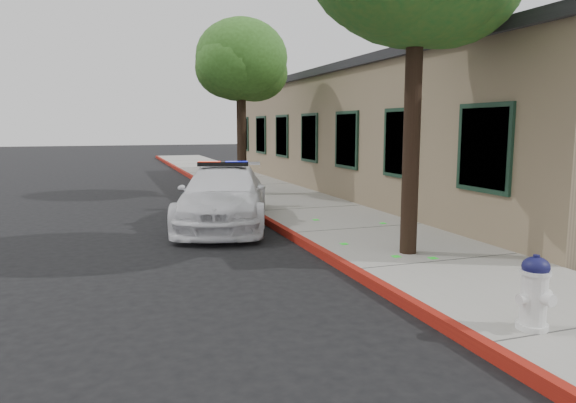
# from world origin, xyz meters

# --- Properties ---
(ground) EXTENTS (120.00, 120.00, 0.00)m
(ground) POSITION_xyz_m (0.00, 0.00, 0.00)
(ground) COLOR black
(ground) RESTS_ON ground
(sidewalk) EXTENTS (3.20, 60.00, 0.15)m
(sidewalk) POSITION_xyz_m (1.60, 3.00, 0.07)
(sidewalk) COLOR gray
(sidewalk) RESTS_ON ground
(red_curb) EXTENTS (0.14, 60.00, 0.16)m
(red_curb) POSITION_xyz_m (0.06, 3.00, 0.08)
(red_curb) COLOR #9E2111
(red_curb) RESTS_ON ground
(clapboard_building) EXTENTS (7.30, 20.89, 4.24)m
(clapboard_building) POSITION_xyz_m (6.69, 9.00, 2.13)
(clapboard_building) COLOR #89785A
(clapboard_building) RESTS_ON ground
(police_car) EXTENTS (3.32, 5.25, 1.54)m
(police_car) POSITION_xyz_m (-0.96, 5.00, 0.71)
(police_car) COLOR silver
(police_car) RESTS_ON ground
(fire_hydrant) EXTENTS (0.48, 0.41, 0.83)m
(fire_hydrant) POSITION_xyz_m (0.78, -2.85, 0.57)
(fire_hydrant) COLOR silver
(fire_hydrant) RESTS_ON sidewalk
(street_tree_mid) EXTENTS (2.98, 3.01, 5.61)m
(street_tree_mid) POSITION_xyz_m (0.71, 9.69, 4.38)
(street_tree_mid) COLOR black
(street_tree_mid) RESTS_ON sidewalk
(street_tree_far) EXTENTS (3.10, 2.88, 5.45)m
(street_tree_far) POSITION_xyz_m (0.73, 9.86, 4.25)
(street_tree_far) COLOR black
(street_tree_far) RESTS_ON sidewalk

